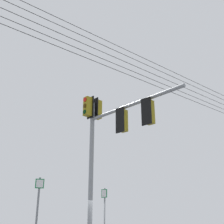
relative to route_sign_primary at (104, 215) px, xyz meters
name	(u,v)px	position (x,y,z in m)	size (l,w,h in m)	color
signal_mast_assembly	(107,134)	(2.45, 1.30, 3.23)	(2.43, 4.91, 7.13)	gray
route_sign_primary	(104,215)	(0.00, 0.00, 0.00)	(0.13, 0.35, 3.15)	slate
route_sign_secondary	(37,218)	(4.71, -0.18, -0.06)	(0.23, 0.23, 3.18)	slate
overhead_wire_span	(69,37)	(3.38, -0.29, 7.98)	(29.17, 14.35, 1.81)	black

